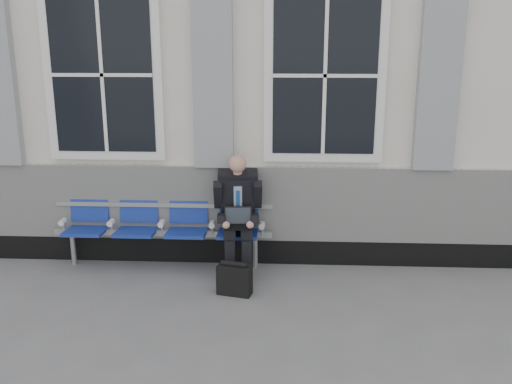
{
  "coord_description": "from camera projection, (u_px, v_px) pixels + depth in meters",
  "views": [
    {
      "loc": [
        -0.08,
        -5.02,
        2.67
      ],
      "look_at": [
        -0.39,
        0.9,
        1.05
      ],
      "focal_mm": 40.0,
      "sensor_mm": 36.0,
      "label": 1
    }
  ],
  "objects": [
    {
      "name": "ground",
      "position": [
        291.0,
        320.0,
        5.54
      ],
      "size": [
        70.0,
        70.0,
        0.0
      ],
      "primitive_type": "plane",
      "color": "slate",
      "rests_on": "ground"
    },
    {
      "name": "station_building",
      "position": [
        290.0,
        68.0,
        8.3
      ],
      "size": [
        14.4,
        4.4,
        4.49
      ],
      "color": "silver",
      "rests_on": "ground"
    },
    {
      "name": "bench",
      "position": [
        163.0,
        221.0,
        6.75
      ],
      "size": [
        2.6,
        0.47,
        0.91
      ],
      "color": "#9EA0A3",
      "rests_on": "ground"
    },
    {
      "name": "businessman",
      "position": [
        238.0,
        209.0,
        6.52
      ],
      "size": [
        0.57,
        0.76,
        1.39
      ],
      "color": "black",
      "rests_on": "ground"
    },
    {
      "name": "briefcase",
      "position": [
        234.0,
        279.0,
        6.06
      ],
      "size": [
        0.39,
        0.23,
        0.37
      ],
      "color": "black",
      "rests_on": "ground"
    }
  ]
}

